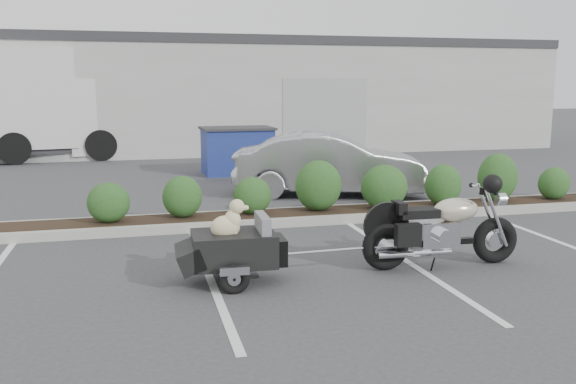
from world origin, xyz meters
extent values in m
plane|color=#38383A|center=(0.00, 0.00, 0.00)|extent=(90.00, 90.00, 0.00)
cube|color=#9E9E93|center=(1.00, 2.20, 0.07)|extent=(12.00, 1.00, 0.15)
cube|color=#9EA099|center=(0.00, 17.00, 2.00)|extent=(26.00, 10.00, 4.00)
torus|color=black|center=(0.76, -0.90, 0.31)|extent=(0.64, 0.18, 0.64)
torus|color=black|center=(2.32, -0.95, 0.31)|extent=(0.64, 0.18, 0.64)
cylinder|color=silver|center=(0.76, -0.90, 0.31)|extent=(0.27, 0.12, 0.27)
cylinder|color=silver|center=(2.32, -0.95, 0.31)|extent=(0.23, 0.10, 0.23)
cylinder|color=silver|center=(2.25, -1.05, 0.66)|extent=(0.41, 0.06, 0.84)
cylinder|color=silver|center=(2.26, -0.86, 0.66)|extent=(0.41, 0.06, 0.84)
cylinder|color=silver|center=(2.10, -0.95, 1.02)|extent=(0.06, 0.66, 0.03)
cylinder|color=silver|center=(2.37, -0.95, 0.87)|extent=(0.12, 0.17, 0.17)
sphere|color=black|center=(2.06, -1.23, 1.14)|extent=(0.25, 0.25, 0.25)
cube|color=silver|center=(1.47, -0.92, 0.45)|extent=(0.53, 0.34, 0.32)
cube|color=black|center=(1.56, -0.93, 0.33)|extent=(0.86, 0.12, 0.08)
ellipsoid|color=beige|center=(1.73, -0.93, 0.76)|extent=(0.64, 0.38, 0.31)
cube|color=black|center=(1.19, -0.91, 0.74)|extent=(0.53, 0.30, 0.11)
cube|color=black|center=(0.93, -0.91, 0.82)|extent=(0.12, 0.29, 0.15)
cylinder|color=silver|center=(1.08, -1.08, 0.25)|extent=(1.00, 0.12, 0.09)
cylinder|color=silver|center=(1.10, -0.74, 0.25)|extent=(1.00, 0.12, 0.09)
cube|color=black|center=(0.94, -1.17, 0.52)|extent=(0.33, 0.14, 0.28)
cube|color=black|center=(-1.23, -0.93, 0.43)|extent=(1.02, 0.72, 0.40)
cube|color=slate|center=(-0.87, -0.94, 0.68)|extent=(0.13, 0.59, 0.28)
cube|color=slate|center=(-1.19, -0.93, 0.53)|extent=(0.68, 0.61, 0.04)
cube|color=black|center=(-1.75, -0.91, 0.36)|extent=(0.38, 0.69, 0.35)
cube|color=black|center=(-0.70, -0.94, 0.38)|extent=(0.21, 0.48, 0.32)
torus|color=black|center=(-1.29, -1.32, 0.17)|extent=(0.37, 0.12, 0.37)
torus|color=black|center=(-1.27, -0.53, 0.17)|extent=(0.37, 0.12, 0.37)
cube|color=silver|center=(-1.30, -1.37, 0.28)|extent=(0.34, 0.09, 0.09)
cube|color=silver|center=(-1.26, -0.48, 0.28)|extent=(0.34, 0.09, 0.09)
cylinder|color=black|center=(-1.28, -0.92, 0.17)|extent=(0.07, 0.85, 0.04)
cylinder|color=silver|center=(-0.48, -0.95, 0.31)|extent=(0.57, 0.05, 0.03)
ellipsoid|color=beige|center=(-1.33, -0.93, 0.70)|extent=(0.36, 0.25, 0.28)
ellipsoid|color=beige|center=(-1.24, -0.93, 0.77)|extent=(0.21, 0.20, 0.26)
sphere|color=beige|center=(-1.19, -0.93, 0.94)|extent=(0.19, 0.19, 0.18)
ellipsoid|color=beige|center=(-1.10, -0.93, 0.92)|extent=(0.14, 0.08, 0.07)
sphere|color=black|center=(-1.04, -0.94, 0.92)|extent=(0.04, 0.04, 0.03)
ellipsoid|color=beige|center=(-1.23, -0.98, 0.96)|extent=(0.05, 0.04, 0.10)
ellipsoid|color=beige|center=(-1.22, -0.88, 0.96)|extent=(0.05, 0.04, 0.10)
cylinder|color=beige|center=(-1.22, -0.99, 0.59)|extent=(0.04, 0.04, 0.11)
cylinder|color=beige|center=(-1.21, -0.87, 0.59)|extent=(0.04, 0.04, 0.11)
imported|color=#A7A8AE|center=(1.74, 4.49, 0.68)|extent=(4.35, 2.56, 1.36)
cube|color=navy|center=(0.33, 8.19, 0.60)|extent=(1.85, 1.26, 1.21)
cube|color=#2D2D30|center=(0.33, 8.19, 1.23)|extent=(1.95, 1.37, 0.06)
cube|color=beige|center=(-3.36, 13.28, 1.36)|extent=(2.53, 2.80, 2.39)
cube|color=black|center=(-3.36, 13.28, 1.03)|extent=(0.39, 2.06, 1.09)
cube|color=#2D2D30|center=(-5.84, 12.91, 0.38)|extent=(7.89, 3.50, 0.22)
cylinder|color=black|center=(-3.40, 12.06, 0.49)|extent=(1.01, 0.45, 0.98)
cylinder|color=black|center=(-3.76, 14.43, 0.49)|extent=(1.01, 0.45, 0.98)
cylinder|color=black|center=(-5.88, 11.69, 0.49)|extent=(1.01, 0.45, 0.98)
cylinder|color=black|center=(-6.23, 14.06, 0.49)|extent=(1.01, 0.45, 0.98)
camera|label=1|loc=(-2.33, -8.01, 2.38)|focal=38.00mm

